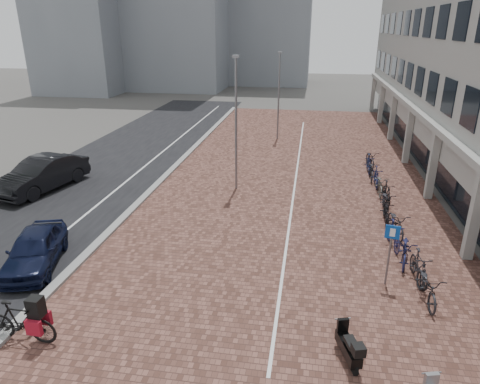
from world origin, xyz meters
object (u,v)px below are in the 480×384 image
(car_dark, at_px, (42,174))
(hero_bike, at_px, (21,321))
(car_navy, at_px, (35,249))
(parking_sign, at_px, (390,246))
(scooter_mid, at_px, (349,345))

(car_dark, relative_size, hero_bike, 2.51)
(car_navy, xyz_separation_m, parking_sign, (12.10, 0.79, 0.77))
(hero_bike, bearing_deg, car_dark, 31.33)
(car_navy, bearing_deg, parking_sign, -13.29)
(hero_bike, distance_m, parking_sign, 11.06)
(car_dark, bearing_deg, hero_bike, -47.05)
(hero_bike, xyz_separation_m, scooter_mid, (8.63, 0.69, -0.17))
(hero_bike, bearing_deg, parking_sign, -65.12)
(car_dark, relative_size, scooter_mid, 3.76)
(car_dark, height_order, scooter_mid, car_dark)
(hero_bike, xyz_separation_m, parking_sign, (10.10, 4.44, 0.79))
(car_navy, height_order, parking_sign, parking_sign)
(car_dark, distance_m, scooter_mid, 17.91)
(scooter_mid, bearing_deg, car_dark, 128.88)
(scooter_mid, bearing_deg, hero_bike, 167.42)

